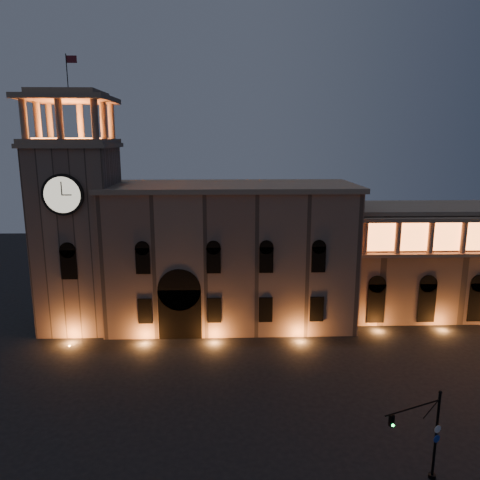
{
  "coord_description": "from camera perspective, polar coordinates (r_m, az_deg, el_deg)",
  "views": [
    {
      "loc": [
        -2.7,
        -35.48,
        23.04
      ],
      "look_at": [
        -1.0,
        16.0,
        11.84
      ],
      "focal_mm": 35.0,
      "sensor_mm": 36.0,
      "label": 1
    }
  ],
  "objects": [
    {
      "name": "ground",
      "position": [
        42.39,
        2.2,
        -20.66
      ],
      "size": [
        160.0,
        160.0,
        0.0
      ],
      "primitive_type": "plane",
      "color": "black",
      "rests_on": "ground"
    },
    {
      "name": "government_building",
      "position": [
        59.16,
        -1.23,
        -1.69
      ],
      "size": [
        30.8,
        12.8,
        17.6
      ],
      "color": "#785D4E",
      "rests_on": "ground"
    },
    {
      "name": "clock_tower",
      "position": [
        60.13,
        -19.09,
        1.49
      ],
      "size": [
        9.8,
        9.8,
        32.4
      ],
      "color": "#785D4E",
      "rests_on": "ground"
    },
    {
      "name": "traffic_light",
      "position": [
        36.27,
        21.86,
        -21.29
      ],
      "size": [
        4.56,
        2.05,
        6.68
      ],
      "rotation": [
        0.0,
        0.0,
        0.39
      ],
      "color": "black",
      "rests_on": "ground"
    }
  ]
}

